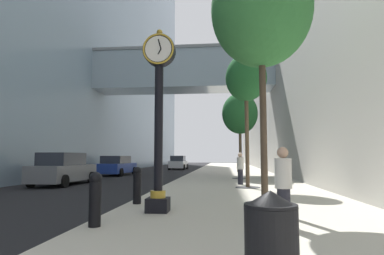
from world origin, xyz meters
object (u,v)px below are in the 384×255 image
at_px(bollard_second, 95,198).
at_px(car_blue_mid, 117,166).
at_px(street_clock, 159,109).
at_px(car_grey_far, 63,169).
at_px(pedestrian_walking, 240,168).
at_px(street_tree_near, 261,11).
at_px(car_white_near, 178,163).
at_px(trash_bin, 271,244).
at_px(bollard_third, 137,184).
at_px(pedestrian_by_clock, 283,184).
at_px(street_tree_mid_far, 240,114).
at_px(street_tree_mid_near, 246,79).

distance_m(bollard_second, car_blue_mid, 20.35).
bearing_deg(street_clock, car_blue_mid, 111.89).
height_order(street_clock, car_grey_far, street_clock).
relative_size(pedestrian_walking, car_grey_far, 0.34).
bearing_deg(car_blue_mid, car_grey_far, -89.57).
bearing_deg(street_clock, street_tree_near, 11.69).
bearing_deg(pedestrian_walking, car_white_near, 106.04).
relative_size(trash_bin, car_grey_far, 0.22).
distance_m(street_tree_near, pedestrian_walking, 8.95).
distance_m(bollard_third, pedestrian_by_clock, 4.64).
relative_size(street_clock, car_grey_far, 1.01).
bearing_deg(street_tree_near, trash_bin, -96.37).
height_order(street_tree_near, street_tree_mid_far, street_tree_near).
height_order(street_clock, bollard_third, street_clock).
height_order(street_tree_near, street_tree_mid_near, street_tree_near).
bearing_deg(pedestrian_by_clock, street_tree_near, 93.99).
height_order(bollard_second, pedestrian_walking, pedestrian_walking).
relative_size(street_tree_mid_far, car_blue_mid, 1.16).
bearing_deg(car_white_near, bollard_second, -84.86).
xyz_separation_m(trash_bin, pedestrian_by_clock, (0.73, 3.42, 0.29)).
bearing_deg(car_blue_mid, car_white_near, 74.93).
xyz_separation_m(pedestrian_walking, car_grey_far, (-9.47, 0.39, -0.13)).
bearing_deg(car_grey_far, car_blue_mid, 90.43).
height_order(bollard_second, car_grey_far, car_grey_far).
bearing_deg(car_grey_far, trash_bin, -55.89).
relative_size(pedestrian_walking, pedestrian_by_clock, 1.00).
height_order(street_tree_near, pedestrian_walking, street_tree_near).
relative_size(bollard_third, street_tree_mid_near, 0.18).
xyz_separation_m(bollard_third, street_tree_near, (3.61, -0.77, 4.81)).
xyz_separation_m(street_tree_mid_near, car_grey_far, (-9.72, 1.99, -4.25)).
xyz_separation_m(street_tree_near, car_blue_mid, (-9.78, 17.03, -4.74)).
distance_m(street_clock, bollard_second, 2.86).
xyz_separation_m(street_tree_mid_far, pedestrian_walking, (-0.24, -4.51, -3.32)).
bearing_deg(pedestrian_walking, bollard_third, -115.91).
height_order(street_tree_mid_far, car_blue_mid, street_tree_mid_far).
distance_m(trash_bin, pedestrian_by_clock, 3.51).
relative_size(bollard_second, car_blue_mid, 0.23).
xyz_separation_m(street_tree_mid_near, pedestrian_by_clock, (0.14, -8.06, -4.12)).
xyz_separation_m(street_tree_near, trash_bin, (-0.60, -5.36, -4.83)).
relative_size(street_clock, car_blue_mid, 1.00).
bearing_deg(street_tree_near, pedestrian_by_clock, -86.01).
relative_size(bollard_second, street_tree_mid_near, 0.18).
bearing_deg(car_white_near, car_grey_far, -98.69).
relative_size(bollard_second, pedestrian_walking, 0.68).
bearing_deg(car_grey_far, pedestrian_walking, -2.35).
bearing_deg(pedestrian_by_clock, pedestrian_walking, 92.24).
relative_size(street_tree_near, trash_bin, 6.64).
bearing_deg(bollard_second, car_blue_mid, 107.65).
distance_m(bollard_second, car_white_near, 31.84).
distance_m(street_tree_mid_near, pedestrian_by_clock, 9.05).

